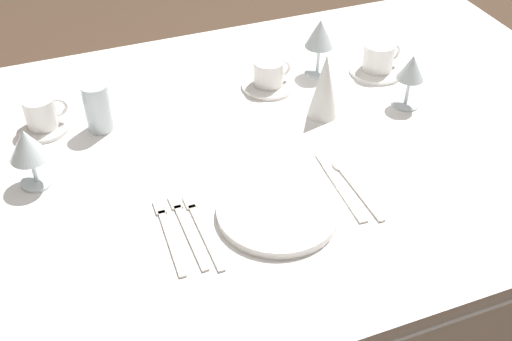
{
  "coord_description": "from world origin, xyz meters",
  "views": [
    {
      "loc": [
        -0.4,
        -1.06,
        1.6
      ],
      "look_at": [
        -0.03,
        -0.11,
        0.76
      ],
      "focal_mm": 44.51,
      "sensor_mm": 36.0,
      "label": 1
    }
  ],
  "objects_px": {
    "wine_glass_right": "(27,147)",
    "dinner_plate": "(278,211)",
    "drink_tumbler": "(98,110)",
    "wine_glass_left": "(320,36)",
    "fork_salad": "(168,233)",
    "coffee_cup_left": "(41,112)",
    "dinner_knife": "(341,188)",
    "fork_outer": "(202,228)",
    "wine_glass_centre": "(411,71)",
    "napkin_folded": "(325,85)",
    "fork_inner": "(187,228)",
    "coffee_cup_far": "(379,56)",
    "spoon_soup": "(351,181)",
    "coffee_cup_right": "(269,72)"
  },
  "relations": [
    {
      "from": "dinner_plate",
      "to": "drink_tumbler",
      "type": "xyz_separation_m",
      "value": [
        -0.27,
        0.41,
        0.04
      ]
    },
    {
      "from": "dinner_knife",
      "to": "spoon_soup",
      "type": "height_order",
      "value": "spoon_soup"
    },
    {
      "from": "dinner_plate",
      "to": "drink_tumbler",
      "type": "relative_size",
      "value": 2.06
    },
    {
      "from": "coffee_cup_far",
      "to": "napkin_folded",
      "type": "bearing_deg",
      "value": -149.8
    },
    {
      "from": "coffee_cup_right",
      "to": "wine_glass_right",
      "type": "bearing_deg",
      "value": -163.46
    },
    {
      "from": "drink_tumbler",
      "to": "wine_glass_left",
      "type": "bearing_deg",
      "value": 4.57
    },
    {
      "from": "wine_glass_left",
      "to": "fork_outer",
      "type": "bearing_deg",
      "value": -135.62
    },
    {
      "from": "fork_outer",
      "to": "coffee_cup_left",
      "type": "height_order",
      "value": "coffee_cup_left"
    },
    {
      "from": "fork_outer",
      "to": "drink_tumbler",
      "type": "height_order",
      "value": "drink_tumbler"
    },
    {
      "from": "spoon_soup",
      "to": "drink_tumbler",
      "type": "relative_size",
      "value": 1.74
    },
    {
      "from": "dinner_plate",
      "to": "coffee_cup_far",
      "type": "relative_size",
      "value": 2.33
    },
    {
      "from": "fork_outer",
      "to": "fork_inner",
      "type": "bearing_deg",
      "value": 159.41
    },
    {
      "from": "dinner_knife",
      "to": "coffee_cup_right",
      "type": "height_order",
      "value": "coffee_cup_right"
    },
    {
      "from": "fork_outer",
      "to": "fork_salad",
      "type": "relative_size",
      "value": 1.03
    },
    {
      "from": "dinner_plate",
      "to": "fork_outer",
      "type": "bearing_deg",
      "value": 173.69
    },
    {
      "from": "coffee_cup_left",
      "to": "fork_salad",
      "type": "bearing_deg",
      "value": -67.76
    },
    {
      "from": "spoon_soup",
      "to": "napkin_folded",
      "type": "relative_size",
      "value": 1.26
    },
    {
      "from": "coffee_cup_far",
      "to": "dinner_plate",
      "type": "bearing_deg",
      "value": -137.74
    },
    {
      "from": "dinner_plate",
      "to": "wine_glass_left",
      "type": "xyz_separation_m",
      "value": [
        0.3,
        0.46,
        0.1
      ]
    },
    {
      "from": "coffee_cup_right",
      "to": "dinner_knife",
      "type": "bearing_deg",
      "value": -91.06
    },
    {
      "from": "wine_glass_centre",
      "to": "wine_glass_right",
      "type": "height_order",
      "value": "same"
    },
    {
      "from": "dinner_knife",
      "to": "drink_tumbler",
      "type": "xyz_separation_m",
      "value": [
        -0.42,
        0.39,
        0.05
      ]
    },
    {
      "from": "dinner_knife",
      "to": "fork_inner",
      "type": "bearing_deg",
      "value": 179.57
    },
    {
      "from": "wine_glass_left",
      "to": "coffee_cup_right",
      "type": "bearing_deg",
      "value": -173.19
    },
    {
      "from": "coffee_cup_far",
      "to": "wine_glass_right",
      "type": "height_order",
      "value": "wine_glass_right"
    },
    {
      "from": "napkin_folded",
      "to": "fork_outer",
      "type": "bearing_deg",
      "value": -145.28
    },
    {
      "from": "dinner_plate",
      "to": "coffee_cup_left",
      "type": "bearing_deg",
      "value": 130.48
    },
    {
      "from": "fork_inner",
      "to": "wine_glass_centre",
      "type": "distance_m",
      "value": 0.66
    },
    {
      "from": "wine_glass_left",
      "to": "drink_tumbler",
      "type": "height_order",
      "value": "wine_glass_left"
    },
    {
      "from": "spoon_soup",
      "to": "coffee_cup_left",
      "type": "xyz_separation_m",
      "value": [
        -0.57,
        0.42,
        0.04
      ]
    },
    {
      "from": "drink_tumbler",
      "to": "coffee_cup_right",
      "type": "bearing_deg",
      "value": 3.81
    },
    {
      "from": "dinner_plate",
      "to": "fork_salad",
      "type": "bearing_deg",
      "value": 173.24
    },
    {
      "from": "wine_glass_right",
      "to": "dinner_plate",
      "type": "bearing_deg",
      "value": -31.84
    },
    {
      "from": "fork_inner",
      "to": "wine_glass_left",
      "type": "relative_size",
      "value": 1.42
    },
    {
      "from": "fork_salad",
      "to": "wine_glass_left",
      "type": "height_order",
      "value": "wine_glass_left"
    },
    {
      "from": "fork_inner",
      "to": "wine_glass_left",
      "type": "distance_m",
      "value": 0.65
    },
    {
      "from": "dinner_plate",
      "to": "coffee_cup_far",
      "type": "bearing_deg",
      "value": 42.26
    },
    {
      "from": "coffee_cup_far",
      "to": "wine_glass_centre",
      "type": "distance_m",
      "value": 0.17
    },
    {
      "from": "wine_glass_left",
      "to": "drink_tumbler",
      "type": "xyz_separation_m",
      "value": [
        -0.57,
        -0.05,
        -0.06
      ]
    },
    {
      "from": "spoon_soup",
      "to": "wine_glass_centre",
      "type": "height_order",
      "value": "wine_glass_centre"
    },
    {
      "from": "wine_glass_left",
      "to": "wine_glass_right",
      "type": "relative_size",
      "value": 1.12
    },
    {
      "from": "fork_inner",
      "to": "coffee_cup_far",
      "type": "height_order",
      "value": "coffee_cup_far"
    },
    {
      "from": "wine_glass_centre",
      "to": "napkin_folded",
      "type": "bearing_deg",
      "value": 170.79
    },
    {
      "from": "napkin_folded",
      "to": "dinner_knife",
      "type": "bearing_deg",
      "value": -107.46
    },
    {
      "from": "dinner_plate",
      "to": "wine_glass_right",
      "type": "xyz_separation_m",
      "value": [
        -0.43,
        0.27,
        0.09
      ]
    },
    {
      "from": "fork_salad",
      "to": "drink_tumbler",
      "type": "relative_size",
      "value": 1.8
    },
    {
      "from": "dinner_plate",
      "to": "napkin_folded",
      "type": "height_order",
      "value": "napkin_folded"
    },
    {
      "from": "fork_salad",
      "to": "wine_glass_right",
      "type": "height_order",
      "value": "wine_glass_right"
    },
    {
      "from": "coffee_cup_right",
      "to": "drink_tumbler",
      "type": "xyz_separation_m",
      "value": [
        -0.43,
        -0.03,
        0.01
      ]
    },
    {
      "from": "dinner_knife",
      "to": "drink_tumbler",
      "type": "relative_size",
      "value": 1.92
    }
  ]
}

